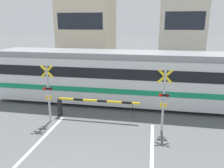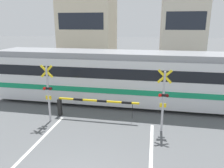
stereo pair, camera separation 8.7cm
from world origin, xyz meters
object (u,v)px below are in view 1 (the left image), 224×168
(crossing_barrier_far, at_px, (139,80))
(crossing_signal_left, at_px, (48,91))
(commuter_train, at_px, (137,77))
(crossing_barrier_near, at_px, (83,104))
(crossing_signal_right, at_px, (164,98))

(crossing_barrier_far, distance_m, crossing_signal_left, 7.99)
(commuter_train, distance_m, crossing_barrier_near, 4.05)
(crossing_barrier_far, distance_m, crossing_signal_right, 6.89)
(crossing_signal_right, bearing_deg, commuter_train, 113.32)
(commuter_train, xyz_separation_m, crossing_barrier_far, (-0.03, 3.06, -1.02))
(commuter_train, bearing_deg, crossing_barrier_near, -135.52)
(crossing_barrier_near, height_order, crossing_signal_right, crossing_signal_right)
(crossing_barrier_near, relative_size, crossing_signal_right, 1.49)
(commuter_train, height_order, crossing_barrier_near, commuter_train)
(crossing_signal_left, bearing_deg, commuter_train, 39.36)
(commuter_train, relative_size, crossing_barrier_far, 4.03)
(crossing_barrier_near, bearing_deg, crossing_barrier_far, 64.50)
(commuter_train, xyz_separation_m, crossing_barrier_near, (-2.80, -2.75, -1.02))
(crossing_signal_left, distance_m, crossing_signal_right, 5.92)
(crossing_barrier_far, xyz_separation_m, crossing_signal_left, (-4.34, -6.64, 0.91))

